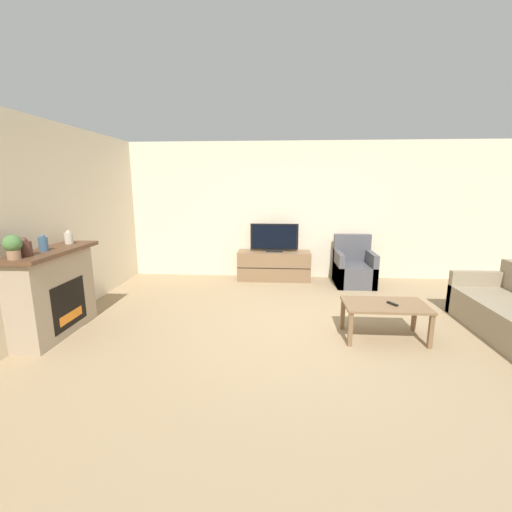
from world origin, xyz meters
TOP-DOWN VIEW (x-y plane):
  - ground_plane at (0.00, 0.00)m, footprint 24.00×24.00m
  - wall_back at (0.00, 2.74)m, footprint 12.00×0.06m
  - wall_left at (-3.34, 0.00)m, footprint 0.06×12.00m
  - fireplace at (-3.12, -0.28)m, footprint 0.49×1.33m
  - mantel_vase_left at (-3.10, -0.68)m, footprint 0.14×0.14m
  - mantel_vase_centre_left at (-3.10, -0.38)m, footprint 0.10×0.10m
  - mantel_vase_right at (-3.10, 0.12)m, footprint 0.10×0.10m
  - potted_plant at (-3.10, -0.85)m, footprint 0.18×0.18m
  - tv_stand at (-0.40, 2.44)m, footprint 1.43×0.46m
  - tv at (-0.40, 2.44)m, footprint 0.94×0.18m
  - armchair at (1.12, 2.22)m, footprint 0.70×0.76m
  - coffee_table at (1.01, -0.13)m, footprint 1.00×0.58m
  - remote at (1.08, -0.15)m, footprint 0.11×0.15m

SIDE VIEW (x-z plane):
  - ground_plane at x=0.00m, z-range 0.00..0.00m
  - tv_stand at x=-0.40m, z-range 0.00..0.57m
  - armchair at x=1.12m, z-range -0.17..0.76m
  - coffee_table at x=1.01m, z-range 0.16..0.61m
  - remote at x=1.08m, z-range 0.45..0.47m
  - fireplace at x=-3.12m, z-range 0.01..1.11m
  - tv at x=-0.40m, z-range 0.55..1.11m
  - mantel_vase_right at x=-3.10m, z-range 1.09..1.27m
  - mantel_vase_centre_left at x=-3.10m, z-range 1.09..1.29m
  - mantel_vase_left at x=-3.10m, z-range 1.09..1.30m
  - potted_plant at x=-3.10m, z-range 1.11..1.38m
  - wall_back at x=0.00m, z-range 0.00..2.70m
  - wall_left at x=-3.34m, z-range 0.00..2.70m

